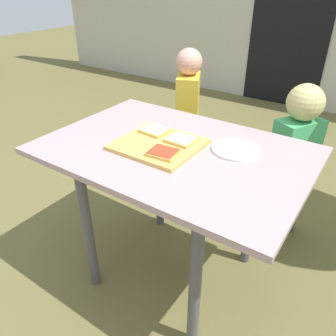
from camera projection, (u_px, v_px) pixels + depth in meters
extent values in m
plane|color=brown|center=(173.00, 270.00, 1.82)|extent=(16.00, 16.00, 0.00)
cube|color=black|center=(292.00, 16.00, 3.67)|extent=(0.90, 0.02, 2.00)
cube|color=#B39194|center=(174.00, 151.00, 1.45)|extent=(1.14, 0.78, 0.03)
cylinder|color=#4C4C51|center=(88.00, 229.00, 1.57)|extent=(0.05, 0.05, 0.73)
cylinder|color=#4C4C51|center=(195.00, 285.00, 1.29)|extent=(0.05, 0.05, 0.73)
cylinder|color=#4C4C51|center=(160.00, 175.00, 1.99)|extent=(0.05, 0.05, 0.73)
cylinder|color=#4C4C51|center=(253.00, 209.00, 1.71)|extent=(0.05, 0.05, 0.73)
cube|color=#D6AA52|center=(158.00, 144.00, 1.45)|extent=(0.35, 0.32, 0.02)
cube|color=#D8A953|center=(163.00, 153.00, 1.35)|extent=(0.13, 0.12, 0.01)
cube|color=red|center=(163.00, 151.00, 1.35)|extent=(0.12, 0.11, 0.00)
cube|color=#D8A953|center=(181.00, 140.00, 1.45)|extent=(0.12, 0.11, 0.01)
cube|color=#F6E9AE|center=(181.00, 139.00, 1.45)|extent=(0.11, 0.10, 0.00)
cube|color=#D8A953|center=(155.00, 131.00, 1.54)|extent=(0.13, 0.11, 0.01)
cube|color=#F6E9AE|center=(155.00, 129.00, 1.53)|extent=(0.12, 0.10, 0.00)
cylinder|color=white|center=(236.00, 149.00, 1.42)|extent=(0.21, 0.21, 0.01)
cylinder|color=navy|center=(187.00, 153.00, 2.46)|extent=(0.09, 0.09, 0.51)
cylinder|color=navy|center=(185.00, 163.00, 2.34)|extent=(0.09, 0.09, 0.51)
cube|color=gold|center=(188.00, 101.00, 2.18)|extent=(0.23, 0.28, 0.34)
sphere|color=#DE9E88|center=(189.00, 62.00, 2.05)|extent=(0.17, 0.17, 0.17)
cylinder|color=#3F433C|center=(292.00, 203.00, 2.01)|extent=(0.09, 0.09, 0.41)
cylinder|color=#3F433C|center=(274.00, 209.00, 1.96)|extent=(0.09, 0.09, 0.41)
cube|color=#3FA566|center=(295.00, 150.00, 1.80)|extent=(0.24, 0.28, 0.35)
sphere|color=tan|center=(305.00, 102.00, 1.66)|extent=(0.19, 0.19, 0.19)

